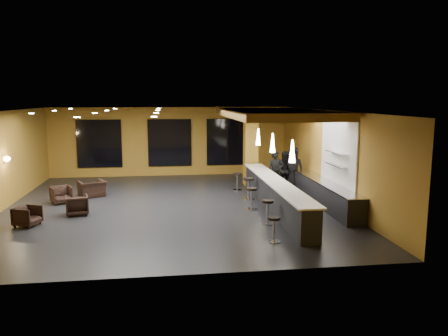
{
  "coord_description": "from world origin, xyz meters",
  "views": [
    {
      "loc": [
        -0.2,
        -15.91,
        3.97
      ],
      "look_at": [
        2.0,
        0.5,
        1.3
      ],
      "focal_mm": 35.0,
      "sensor_mm": 36.0,
      "label": 1
    }
  ],
  "objects": [
    {
      "name": "window_left",
      "position": [
        -3.5,
        6.44,
        1.7
      ],
      "size": [
        2.2,
        0.06,
        2.4
      ],
      "primitive_type": "cube",
      "color": "black",
      "rests_on": "wall_back"
    },
    {
      "name": "staff_a",
      "position": [
        4.32,
        1.59,
        0.9
      ],
      "size": [
        0.68,
        0.46,
        1.81
      ],
      "primitive_type": "imported",
      "rotation": [
        0.0,
        0.0,
        -0.05
      ],
      "color": "black",
      "rests_on": "floor"
    },
    {
      "name": "armchair_b",
      "position": [
        -3.26,
        -0.84,
        0.34
      ],
      "size": [
        0.87,
        0.89,
        0.68
      ],
      "primitive_type": "imported",
      "rotation": [
        0.0,
        0.0,
        3.37
      ],
      "color": "black",
      "rests_on": "floor"
    },
    {
      "name": "wall_shelf_upper",
      "position": [
        5.82,
        -1.2,
        2.05
      ],
      "size": [
        0.3,
        1.5,
        0.03
      ],
      "primitive_type": "cube",
      "color": "silver",
      "rests_on": "wall_right"
    },
    {
      "name": "ceiling",
      "position": [
        0.0,
        0.0,
        3.55
      ],
      "size": [
        12.0,
        13.0,
        0.1
      ],
      "primitive_type": "cube",
      "color": "black"
    },
    {
      "name": "pendant_1",
      "position": [
        3.65,
        -0.5,
        2.35
      ],
      "size": [
        0.2,
        0.2,
        0.7
      ],
      "primitive_type": "cone",
      "color": "white",
      "rests_on": "wood_soffit"
    },
    {
      "name": "wall_back",
      "position": [
        0.0,
        6.55,
        1.75
      ],
      "size": [
        12.0,
        0.1,
        3.5
      ],
      "primitive_type": "cube",
      "color": "#A07323",
      "rests_on": "floor"
    },
    {
      "name": "armchair_d",
      "position": [
        -3.22,
        1.98,
        0.32
      ],
      "size": [
        1.27,
        1.21,
        0.65
      ],
      "primitive_type": "imported",
      "rotation": [
        0.0,
        0.0,
        3.57
      ],
      "color": "black",
      "rests_on": "floor"
    },
    {
      "name": "pendant_2",
      "position": [
        3.65,
        2.0,
        2.35
      ],
      "size": [
        0.2,
        0.2,
        0.7
      ],
      "primitive_type": "cone",
      "color": "white",
      "rests_on": "wood_soffit"
    },
    {
      "name": "prep_top",
      "position": [
        5.65,
        -0.5,
        0.89
      ],
      "size": [
        0.72,
        6.0,
        0.03
      ],
      "primitive_type": "cube",
      "color": "silver",
      "rests_on": "prep_counter"
    },
    {
      "name": "bar_counter",
      "position": [
        3.65,
        -1.0,
        0.5
      ],
      "size": [
        0.6,
        8.0,
        1.0
      ],
      "primitive_type": "cube",
      "color": "black",
      "rests_on": "floor"
    },
    {
      "name": "wall_front",
      "position": [
        0.0,
        -6.55,
        1.75
      ],
      "size": [
        12.0,
        0.1,
        3.5
      ],
      "primitive_type": "cube",
      "color": "#A07323",
      "rests_on": "floor"
    },
    {
      "name": "window_right",
      "position": [
        3.0,
        6.44,
        1.7
      ],
      "size": [
        2.2,
        0.06,
        2.4
      ],
      "primitive_type": "cube",
      "color": "black",
      "rests_on": "wall_back"
    },
    {
      "name": "bar_stool_3",
      "position": [
        3.0,
        0.66,
        0.55
      ],
      "size": [
        0.44,
        0.44,
        0.86
      ],
      "rotation": [
        0.0,
        0.0,
        0.1
      ],
      "color": "silver",
      "rests_on": "floor"
    },
    {
      "name": "column",
      "position": [
        3.65,
        3.6,
        1.75
      ],
      "size": [
        0.6,
        0.6,
        3.5
      ],
      "primitive_type": "cube",
      "color": "olive",
      "rests_on": "floor"
    },
    {
      "name": "armchair_c",
      "position": [
        -4.19,
        0.98,
        0.33
      ],
      "size": [
        0.95,
        0.96,
        0.65
      ],
      "primitive_type": "imported",
      "rotation": [
        0.0,
        0.0,
        0.47
      ],
      "color": "black",
      "rests_on": "floor"
    },
    {
      "name": "bar_stool_1",
      "position": [
        2.94,
        -2.83,
        0.51
      ],
      "size": [
        0.4,
        0.4,
        0.79
      ],
      "rotation": [
        0.0,
        0.0,
        -0.41
      ],
      "color": "silver",
      "rests_on": "floor"
    },
    {
      "name": "floor",
      "position": [
        0.0,
        0.0,
        -0.05
      ],
      "size": [
        12.0,
        13.0,
        0.1
      ],
      "primitive_type": "cube",
      "color": "black",
      "rests_on": "ground"
    },
    {
      "name": "tile_backsplash",
      "position": [
        5.96,
        -1.0,
        2.0
      ],
      "size": [
        0.06,
        3.2,
        2.4
      ],
      "primitive_type": "cube",
      "color": "white",
      "rests_on": "wall_right"
    },
    {
      "name": "staff_b",
      "position": [
        4.92,
        2.16,
        0.85
      ],
      "size": [
        0.99,
        0.88,
        1.7
      ],
      "primitive_type": "imported",
      "rotation": [
        0.0,
        0.0,
        -0.33
      ],
      "color": "black",
      "rests_on": "floor"
    },
    {
      "name": "bar_top",
      "position": [
        3.65,
        -1.0,
        1.02
      ],
      "size": [
        0.78,
        8.1,
        0.05
      ],
      "primitive_type": "cube",
      "color": "white",
      "rests_on": "bar_counter"
    },
    {
      "name": "armchair_a",
      "position": [
        -4.55,
        -1.99,
        0.31
      ],
      "size": [
        0.89,
        0.87,
        0.63
      ],
      "primitive_type": "imported",
      "rotation": [
        0.0,
        0.0,
        1.2
      ],
      "color": "black",
      "rests_on": "floor"
    },
    {
      "name": "wall_sconce",
      "position": [
        -5.88,
        0.5,
        1.8
      ],
      "size": [
        0.22,
        0.22,
        0.22
      ],
      "primitive_type": "sphere",
      "color": "#FFE5B2",
      "rests_on": "wall_left"
    },
    {
      "name": "window_center",
      "position": [
        0.0,
        6.44,
        1.7
      ],
      "size": [
        2.2,
        0.06,
        2.4
      ],
      "primitive_type": "cube",
      "color": "black",
      "rests_on": "wall_back"
    },
    {
      "name": "pendant_0",
      "position": [
        3.65,
        -3.0,
        2.35
      ],
      "size": [
        0.2,
        0.2,
        0.7
      ],
      "primitive_type": "cone",
      "color": "white",
      "rests_on": "wood_soffit"
    },
    {
      "name": "wall_shelf_lower",
      "position": [
        5.82,
        -1.2,
        1.6
      ],
      "size": [
        0.3,
        1.5,
        0.03
      ],
      "primitive_type": "cube",
      "color": "silver",
      "rests_on": "wall_right"
    },
    {
      "name": "bar_stool_0",
      "position": [
        2.72,
        -4.54,
        0.46
      ],
      "size": [
        0.36,
        0.36,
        0.72
      ],
      "rotation": [
        0.0,
        0.0,
        -0.02
      ],
      "color": "silver",
      "rests_on": "floor"
    },
    {
      "name": "bar_stool_4",
      "position": [
        2.84,
        2.39,
        0.48
      ],
      "size": [
        0.38,
        0.38,
        0.76
      ],
      "rotation": [
        0.0,
        0.0,
        0.18
      ],
      "color": "silver",
      "rests_on": "floor"
    },
    {
      "name": "wall_right",
      "position": [
        6.05,
        0.0,
        1.75
      ],
      "size": [
        0.1,
        13.0,
        3.5
      ],
      "primitive_type": "cube",
      "color": "#A07323",
      "rests_on": "floor"
    },
    {
      "name": "wood_soffit",
      "position": [
        4.0,
        1.0,
        3.36
      ],
      "size": [
        3.6,
        8.0,
        0.28
      ],
      "primitive_type": "cube",
      "color": "olive",
      "rests_on": "ceiling"
    },
    {
      "name": "bar_stool_2",
      "position": [
        2.8,
        -0.93,
        0.51
      ],
      "size": [
        0.4,
        0.4,
        0.79
      ],
      "rotation": [
        0.0,
        0.0,
        0.18
      ],
      "color": "silver",
      "rests_on": "floor"
    },
    {
      "name": "staff_c",
      "position": [
        5.25,
        2.22,
        0.94
      ],
      "size": [
        1.09,
        0.92,
        1.89
      ],
      "primitive_type": "imported",
      "rotation": [
        0.0,
        0.0,
        -0.41
      ],
      "color": "black",
      "rests_on": "floor"
    },
    {
      "name": "prep_counter",
      "position": [
        5.65,
        -0.5,
        0.43
      ],
      "size": [
        0.7,
        6.0,
        0.86
      ],
      "primitive_type": "cube",
      "color": "black",
      "rests_on": "floor"
    }
  ]
}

